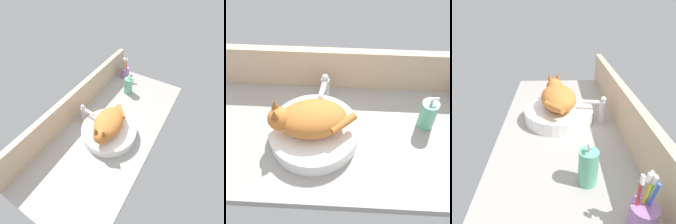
{
  "view_description": "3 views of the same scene",
  "coord_description": "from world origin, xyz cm",
  "views": [
    {
      "loc": [
        -62.04,
        -37.92,
        93.6
      ],
      "look_at": [
        3.72,
        1.22,
        11.04
      ],
      "focal_mm": 28.0,
      "sensor_mm": 36.0,
      "label": 1
    },
    {
      "loc": [
        7.58,
        -72.74,
        100.79
      ],
      "look_at": [
        3.3,
        4.07,
        9.07
      ],
      "focal_mm": 50.0,
      "sensor_mm": 36.0,
      "label": 2
    },
    {
      "loc": [
        92.94,
        -3.12,
        55.68
      ],
      "look_at": [
        1.3,
        0.39,
        7.74
      ],
      "focal_mm": 35.0,
      "sensor_mm": 36.0,
      "label": 3
    }
  ],
  "objects": [
    {
      "name": "ground_plane",
      "position": [
        0.0,
        0.0,
        -2.0
      ],
      "size": [
        131.03,
        59.63,
        4.0
      ],
      "primitive_type": "cube",
      "color": "#9E9993"
    },
    {
      "name": "backsplash_panel",
      "position": [
        0.0,
        28.02,
        9.81
      ],
      "size": [
        131.03,
        3.6,
        19.61
      ],
      "primitive_type": "cube",
      "color": "#CCAD8C",
      "rests_on": "ground_plane"
    },
    {
      "name": "sink_basin",
      "position": [
        -5.56,
        -2.05,
        3.26
      ],
      "size": [
        34.47,
        34.47,
        6.52
      ],
      "primitive_type": "cylinder",
      "color": "white",
      "rests_on": "ground_plane"
    },
    {
      "name": "cat",
      "position": [
        -6.9,
        -2.35,
        12.28
      ],
      "size": [
        32.3,
        20.87,
        14.0
      ],
      "color": "#CC7533",
      "rests_on": "sink_basin"
    },
    {
      "name": "faucet",
      "position": [
        -2.98,
        18.56,
        7.3
      ],
      "size": [
        4.14,
        11.86,
        13.6
      ],
      "color": "silver",
      "rests_on": "ground_plane"
    },
    {
      "name": "soap_dispenser",
      "position": [
        38.44,
        6.87,
        6.58
      ],
      "size": [
        6.57,
        6.57,
        16.28
      ],
      "color": "#60B793",
      "rests_on": "ground_plane"
    },
    {
      "name": "toothbrush_cup",
      "position": [
        55.71,
        18.98,
        5.05
      ],
      "size": [
        7.6,
        7.6,
        18.71
      ],
      "color": "#996BA8",
      "rests_on": "ground_plane"
    }
  ]
}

